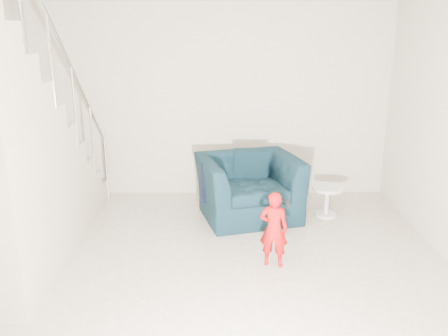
{
  "coord_description": "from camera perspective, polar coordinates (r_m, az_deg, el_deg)",
  "views": [
    {
      "loc": [
        0.1,
        -3.92,
        2.4
      ],
      "look_at": [
        0.15,
        1.2,
        0.85
      ],
      "focal_mm": 38.0,
      "sensor_mm": 36.0,
      "label": 1
    }
  ],
  "objects": [
    {
      "name": "back_wall",
      "position": [
        6.75,
        -1.42,
        7.89
      ],
      "size": [
        5.0,
        0.0,
        5.0
      ],
      "primitive_type": "plane",
      "rotation": [
        1.57,
        0.0,
        0.0
      ],
      "color": "#BEB39B",
      "rests_on": "floor"
    },
    {
      "name": "toddler",
      "position": [
        4.89,
        6.0,
        -7.33
      ],
      "size": [
        0.33,
        0.26,
        0.81
      ],
      "primitive_type": "imported",
      "rotation": [
        0.0,
        0.0,
        2.9
      ],
      "color": "#B00509",
      "rests_on": "floor"
    },
    {
      "name": "side_table",
      "position": [
        6.3,
        12.27,
        -3.33
      ],
      "size": [
        0.4,
        0.4,
        0.4
      ],
      "color": "silver",
      "rests_on": "floor"
    },
    {
      "name": "throw",
      "position": [
        6.14,
        -2.36,
        -1.21
      ],
      "size": [
        0.05,
        0.47,
        0.52
      ],
      "primitive_type": "cube",
      "color": "black",
      "rests_on": "armchair"
    },
    {
      "name": "floor",
      "position": [
        4.59,
        -1.78,
        -14.65
      ],
      "size": [
        5.5,
        5.5,
        0.0
      ],
      "primitive_type": "plane",
      "color": "gray",
      "rests_on": "ground"
    },
    {
      "name": "phone",
      "position": [
        4.75,
        7.62,
        -4.26
      ],
      "size": [
        0.04,
        0.05,
        0.1
      ],
      "primitive_type": "cube",
      "rotation": [
        0.0,
        0.0,
        -0.33
      ],
      "color": "black",
      "rests_on": "toddler"
    },
    {
      "name": "cushion",
      "position": [
        6.26,
        3.2,
        0.46
      ],
      "size": [
        0.44,
        0.21,
        0.43
      ],
      "primitive_type": "cube",
      "rotation": [
        0.21,
        0.0,
        0.0
      ],
      "color": "black",
      "rests_on": "armchair"
    },
    {
      "name": "staircase",
      "position": [
        5.14,
        -24.62,
        -1.13
      ],
      "size": [
        1.02,
        3.03,
        3.62
      ],
      "color": "#ADA089",
      "rests_on": "floor"
    },
    {
      "name": "armchair",
      "position": [
        6.11,
        3.0,
        -2.31
      ],
      "size": [
        1.45,
        1.34,
        0.79
      ],
      "primitive_type": "imported",
      "rotation": [
        0.0,
        0.0,
        0.26
      ],
      "color": "black",
      "rests_on": "floor"
    }
  ]
}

